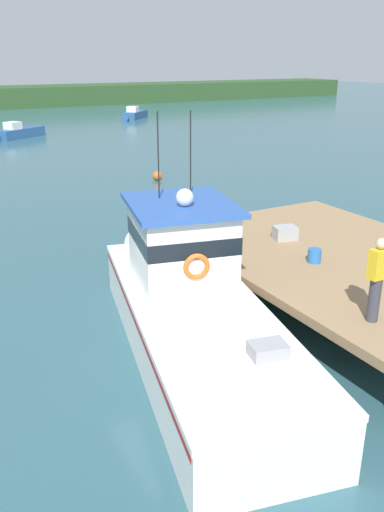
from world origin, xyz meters
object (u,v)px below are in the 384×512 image
at_px(moored_boat_mid_harbor, 134,114).
at_px(moored_boat_off_the_point, 17,133).
at_px(bait_bucket, 314,256).
at_px(mooring_buoy_inshore, 157,176).
at_px(main_fishing_boat, 190,302).
at_px(crate_stack_mid_dock, 285,233).
at_px(deckhand_further_back, 377,278).
at_px(crate_single_by_cleat, 223,228).

bearing_deg(moored_boat_mid_harbor, moored_boat_off_the_point, -148.31).
bearing_deg(bait_bucket, moored_boat_off_the_point, 89.98).
bearing_deg(mooring_buoy_inshore, moored_boat_off_the_point, 99.09).
height_order(main_fishing_boat, crate_stack_mid_dock, main_fishing_boat).
distance_m(main_fishing_boat, moored_boat_mid_harbor, 44.98).
distance_m(deckhand_further_back, moored_boat_off_the_point, 36.33).
height_order(bait_bucket, moored_boat_off_the_point, bait_bucket).
xyz_separation_m(deckhand_further_back, mooring_buoy_inshore, (4.06, 17.74, -1.82)).
bearing_deg(moored_boat_mid_harbor, main_fishing_boat, -111.86).
xyz_separation_m(main_fishing_boat, bait_bucket, (3.49, 0.11, 0.36)).
relative_size(crate_single_by_cleat, deckhand_further_back, 0.37).
distance_m(crate_stack_mid_dock, bait_bucket, 1.78).
bearing_deg(bait_bucket, deckhand_further_back, -111.06).
bearing_deg(main_fishing_boat, moored_boat_off_the_point, 84.05).
bearing_deg(moored_boat_mid_harbor, bait_bucket, -107.67).
relative_size(crate_single_by_cleat, moored_boat_mid_harbor, 0.14).
height_order(main_fishing_boat, bait_bucket, main_fishing_boat).
distance_m(main_fishing_boat, crate_stack_mid_dock, 4.37).
relative_size(main_fishing_boat, moored_boat_mid_harbor, 2.36).
bearing_deg(moored_boat_off_the_point, mooring_buoy_inshore, -80.91).
height_order(crate_stack_mid_dock, crate_single_by_cleat, crate_single_by_cleat).
bearing_deg(main_fishing_boat, deckhand_further_back, -48.57).
xyz_separation_m(main_fishing_boat, crate_stack_mid_dock, (3.96, 1.82, 0.37)).
xyz_separation_m(crate_single_by_cleat, deckhand_further_back, (-0.25, -5.58, 0.62)).
relative_size(main_fishing_boat, bait_bucket, 29.29).
bearing_deg(crate_single_by_cleat, moored_boat_off_the_point, 88.42).
distance_m(deckhand_further_back, moored_boat_mid_harbor, 46.75).
relative_size(deckhand_further_back, moored_boat_off_the_point, 0.34).
height_order(main_fishing_boat, moored_boat_mid_harbor, main_fishing_boat).
xyz_separation_m(main_fishing_boat, moored_boat_off_the_point, (3.50, 33.56, -0.57)).
relative_size(bait_bucket, mooring_buoy_inshore, 0.73).
xyz_separation_m(crate_single_by_cleat, mooring_buoy_inshore, (3.81, 12.17, -1.20)).
xyz_separation_m(crate_single_by_cleat, moored_boat_off_the_point, (0.85, 30.70, -1.00)).
height_order(crate_stack_mid_dock, moored_boat_mid_harbor, crate_stack_mid_dock).
distance_m(bait_bucket, deckhand_further_back, 3.10).
bearing_deg(crate_stack_mid_dock, moored_boat_mid_harbor, 72.24).
bearing_deg(moored_boat_mid_harbor, mooring_buoy_inshore, -111.07).
distance_m(bait_bucket, mooring_buoy_inshore, 15.26).
relative_size(crate_stack_mid_dock, bait_bucket, 1.76).
xyz_separation_m(main_fishing_boat, moored_boat_mid_harbor, (16.75, 41.74, -0.58)).
relative_size(moored_boat_mid_harbor, mooring_buoy_inshore, 9.04).
height_order(bait_bucket, mooring_buoy_inshore, bait_bucket).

